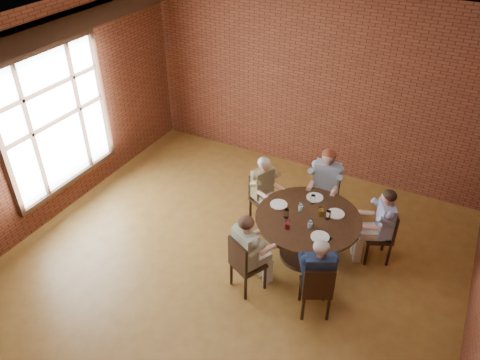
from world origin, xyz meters
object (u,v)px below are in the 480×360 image
at_px(diner_c, 264,191).
at_px(diner_d, 248,253).
at_px(chair_b, 325,192).
at_px(diner_a, 380,226).
at_px(diner_e, 317,277).
at_px(chair_a, 383,233).
at_px(chair_d, 244,263).
at_px(dining_table, 307,229).
at_px(chair_c, 261,196).
at_px(chair_e, 317,288).
at_px(smartphone, 328,240).
at_px(diner_b, 325,187).

height_order(diner_c, diner_d, diner_d).
bearing_deg(chair_b, diner_a, -34.95).
bearing_deg(diner_e, chair_a, -137.88).
bearing_deg(chair_d, dining_table, -90.00).
bearing_deg(chair_a, chair_c, -115.58).
bearing_deg(chair_e, diner_a, -133.84).
bearing_deg(diner_c, chair_c, 90.00).
bearing_deg(dining_table, diner_c, 153.20).
height_order(chair_e, smartphone, chair_e).
xyz_separation_m(chair_b, diner_e, (0.56, -2.01, 0.12)).
xyz_separation_m(diner_c, smartphone, (1.33, -0.81, 0.14)).
bearing_deg(chair_c, chair_e, -108.36).
distance_m(diner_b, chair_e, 2.08).
height_order(chair_b, chair_e, chair_b).
relative_size(diner_e, smartphone, 9.84).
relative_size(diner_a, diner_d, 0.98).
height_order(chair_a, chair_d, chair_d).
xyz_separation_m(chair_c, chair_d, (0.46, -1.54, 0.01)).
height_order(chair_d, diner_d, diner_d).
distance_m(dining_table, diner_a, 1.06).
relative_size(chair_c, chair_e, 0.98).
xyz_separation_m(diner_e, smartphone, (-0.07, 0.60, 0.13)).
bearing_deg(chair_a, diner_a, -90.00).
xyz_separation_m(chair_c, diner_d, (0.49, -1.47, 0.16)).
relative_size(dining_table, smartphone, 12.13).
relative_size(diner_b, smartphone, 10.39).
bearing_deg(chair_b, diner_b, -90.00).
bearing_deg(chair_e, chair_a, -135.85).
bearing_deg(diner_b, smartphone, -74.22).
xyz_separation_m(chair_b, diner_d, (-0.41, -2.03, 0.13)).
bearing_deg(diner_a, diner_e, -43.87).
bearing_deg(smartphone, diner_b, 128.62).
distance_m(diner_d, smartphone, 1.10).
xyz_separation_m(diner_a, diner_d, (-1.45, -1.42, 0.01)).
distance_m(chair_d, diner_e, 1.02).
distance_m(chair_c, smartphone, 1.65).
relative_size(chair_b, diner_b, 0.70).
bearing_deg(chair_e, diner_d, -29.23).
height_order(dining_table, chair_b, chair_b).
height_order(chair_c, diner_d, diner_d).
distance_m(diner_a, chair_e, 1.53).
distance_m(diner_c, smartphone, 1.57).
bearing_deg(smartphone, chair_c, 167.27).
relative_size(diner_c, smartphone, 9.58).
bearing_deg(chair_c, diner_c, -90.00).
bearing_deg(chair_c, chair_a, -63.76).
bearing_deg(diner_e, chair_d, -21.51).
bearing_deg(chair_d, smartphone, -116.63).
relative_size(chair_d, smartphone, 7.09).
distance_m(diner_a, chair_b, 1.21).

